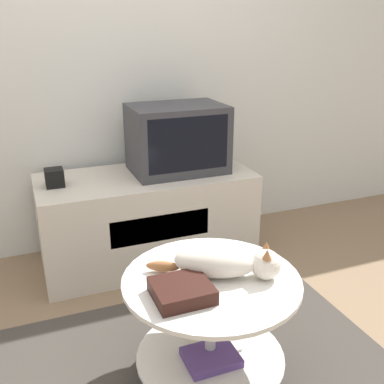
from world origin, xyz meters
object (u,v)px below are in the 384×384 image
at_px(tv, 177,139).
at_px(cat, 225,262).
at_px(speaker, 54,178).
at_px(dvd_box, 182,291).

relative_size(tv, cat, 1.17).
distance_m(speaker, cat, 1.23).
distance_m(tv, dvd_box, 1.30).
distance_m(dvd_box, cat, 0.22).
xyz_separation_m(speaker, cat, (0.52, -1.11, -0.06)).
distance_m(tv, cat, 1.17).
height_order(tv, cat, tv).
relative_size(tv, speaker, 5.59).
height_order(speaker, cat, speaker).
relative_size(speaker, dvd_box, 0.49).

